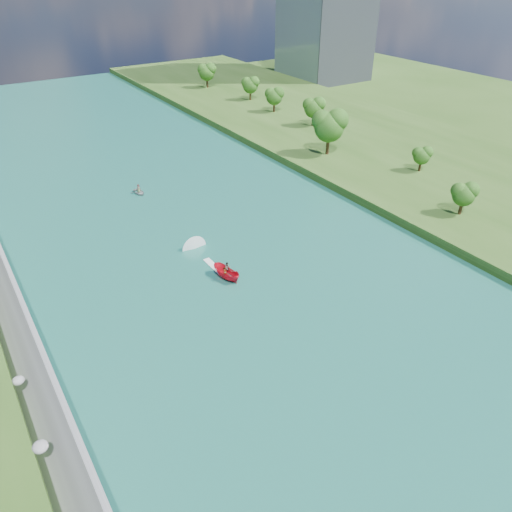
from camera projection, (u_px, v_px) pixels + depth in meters
ground at (289, 324)px, 55.47m from camera, size 260.00×260.00×0.00m
river_water at (205, 247)px, 69.73m from camera, size 55.00×240.00×0.10m
berm_east at (441, 170)px, 92.27m from camera, size 44.00×240.00×1.50m
riprap_bank at (5, 301)px, 56.20m from camera, size 4.80×236.00×4.25m
trees_east at (394, 149)px, 87.10m from camera, size 16.69×143.06×10.23m
motorboat at (221, 268)px, 63.74m from camera, size 3.60×19.07×1.97m
raft at (139, 191)px, 84.78m from camera, size 2.43×3.18×1.62m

